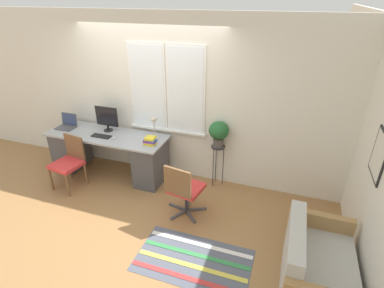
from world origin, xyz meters
TOP-DOWN VIEW (x-y plane):
  - ground_plane at (0.00, 0.00)m, footprint 14.00×14.00m
  - wall_back_with_window at (0.01, 0.79)m, footprint 9.00×0.12m
  - wall_right_with_picture at (3.16, -0.00)m, footprint 0.08×9.00m
  - desk at (-0.70, 0.35)m, footprint 2.09×0.71m
  - laptop at (-1.52, 0.38)m, footprint 0.32×0.25m
  - monitor at (-0.75, 0.50)m, footprint 0.42×0.16m
  - keyboard at (-0.73, 0.25)m, footprint 0.34×0.13m
  - mouse at (-0.48, 0.24)m, footprint 0.03×0.06m
  - desk_lamp at (0.14, 0.49)m, footprint 0.14×0.14m
  - book_stack at (0.18, 0.25)m, footprint 0.21×0.17m
  - desk_chair_wooden at (-1.09, -0.19)m, footprint 0.50×0.51m
  - office_chair_swivel at (0.93, -0.28)m, footprint 0.58×0.58m
  - couch_loveseat at (2.68, -1.00)m, footprint 0.71×1.14m
  - plant_stand at (1.18, 0.64)m, footprint 0.23×0.23m
  - potted_plant at (1.18, 0.64)m, footprint 0.32×0.32m
  - floor_rug_striped at (1.35, -1.05)m, footprint 1.39×0.80m

SIDE VIEW (x-z plane):
  - ground_plane at x=0.00m, z-range 0.00..0.00m
  - floor_rug_striped at x=1.35m, z-range 0.00..0.01m
  - couch_loveseat at x=2.68m, z-range -0.11..0.68m
  - desk at x=-0.70m, z-range 0.03..0.79m
  - office_chair_swivel at x=0.93m, z-range 0.02..0.87m
  - desk_chair_wooden at x=-1.09m, z-range 0.04..0.89m
  - plant_stand at x=1.18m, z-range 0.25..0.96m
  - keyboard at x=-0.73m, z-range 0.76..0.78m
  - mouse at x=-0.48m, z-range 0.76..0.79m
  - laptop at x=-1.52m, z-range 0.70..0.94m
  - book_stack at x=0.18m, z-range 0.77..0.89m
  - potted_plant at x=1.18m, z-range 0.76..1.18m
  - monitor at x=-0.75m, z-range 0.79..1.22m
  - desk_lamp at x=0.14m, z-range 0.84..1.21m
  - wall_right_with_picture at x=3.16m, z-range 0.00..2.70m
  - wall_back_with_window at x=0.01m, z-range 0.00..2.70m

